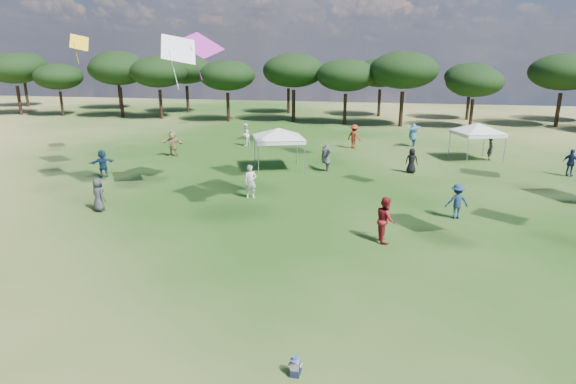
# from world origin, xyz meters

# --- Properties ---
(tree_line) EXTENTS (108.78, 17.63, 7.77)m
(tree_line) POSITION_xyz_m (2.39, 47.41, 5.42)
(tree_line) COLOR black
(tree_line) RESTS_ON ground
(tent_left) EXTENTS (5.84, 5.84, 2.97)m
(tent_left) POSITION_xyz_m (-4.85, 22.66, 2.55)
(tent_left) COLOR gray
(tent_left) RESTS_ON ground
(tent_right) EXTENTS (5.44, 5.44, 2.90)m
(tent_right) POSITION_xyz_m (8.15, 28.25, 2.47)
(tent_right) COLOR gray
(tent_right) RESTS_ON ground
(toddler) EXTENTS (0.33, 0.37, 0.51)m
(toddler) POSITION_xyz_m (0.16, 2.24, 0.23)
(toddler) COLOR black
(toddler) RESTS_ON ground
(festival_crowd) EXTENTS (28.99, 23.21, 1.92)m
(festival_crowd) POSITION_xyz_m (-1.69, 23.82, 0.90)
(festival_crowd) COLOR #285979
(festival_crowd) RESTS_ON ground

